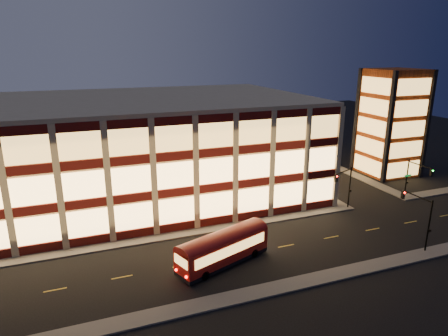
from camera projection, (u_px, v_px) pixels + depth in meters
name	position (u px, v px, depth m)	size (l,w,h in m)	color
ground	(185.00, 238.00, 46.64)	(200.00, 200.00, 0.00)	black
sidewalk_office_south	(158.00, 237.00, 46.50)	(54.00, 2.00, 0.15)	#514F4C
sidewalk_office_east	(287.00, 175.00, 69.66)	(2.00, 30.00, 0.15)	#514F4C
sidewalk_tower_south	(436.00, 192.00, 61.09)	(14.00, 2.00, 0.15)	#514F4C
sidewalk_tower_west	(339.00, 168.00, 73.39)	(2.00, 30.00, 0.15)	#514F4C
sidewalk_near	(225.00, 300.00, 34.98)	(100.00, 2.00, 0.15)	#514F4C
office_building	(134.00, 147.00, 58.72)	(50.45, 30.45, 14.50)	tan
stair_tower	(391.00, 123.00, 68.33)	(8.60, 8.60, 18.00)	#8C3814
traffic_signal_far	(345.00, 182.00, 53.21)	(3.79, 1.87, 6.00)	black
traffic_signal_right	(415.00, 175.00, 56.28)	(1.20, 4.37, 6.00)	black
traffic_signal_near	(419.00, 212.00, 43.55)	(0.32, 4.45, 6.00)	black
trolley_bus	(223.00, 246.00, 40.47)	(10.63, 6.01, 3.51)	#9E0E08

